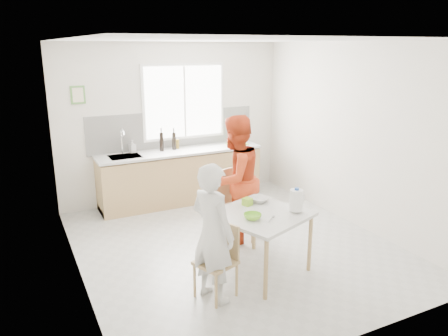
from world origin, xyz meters
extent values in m
plane|color=#B7B7B2|center=(0.00, 0.00, 0.00)|extent=(4.50, 4.50, 0.00)
plane|color=silver|center=(0.00, 2.25, 1.35)|extent=(4.00, 0.00, 4.00)
plane|color=silver|center=(0.00, -2.25, 1.35)|extent=(4.00, 0.00, 4.00)
plane|color=silver|center=(-2.00, 0.00, 1.35)|extent=(0.00, 4.50, 4.50)
plane|color=silver|center=(2.00, 0.00, 1.35)|extent=(0.00, 4.50, 4.50)
plane|color=white|center=(0.00, 0.00, 2.70)|extent=(4.50, 4.50, 0.00)
cube|color=white|center=(0.20, 2.23, 1.70)|extent=(1.50, 0.03, 1.30)
cube|color=white|center=(0.20, 2.21, 1.70)|extent=(1.40, 0.02, 1.20)
cube|color=white|center=(0.20, 2.21, 1.70)|extent=(0.03, 0.03, 1.20)
cube|color=white|center=(0.00, 2.24, 1.23)|extent=(3.00, 0.02, 0.65)
cube|color=#589543|center=(-1.55, 2.23, 1.90)|extent=(0.22, 0.02, 0.28)
cube|color=beige|center=(-1.55, 2.22, 1.90)|extent=(0.16, 0.01, 0.22)
cube|color=tan|center=(0.00, 1.95, 0.43)|extent=(2.80, 0.60, 0.86)
cube|color=#3F3326|center=(0.00, 1.95, 0.05)|extent=(2.80, 0.54, 0.10)
cube|color=silver|center=(0.00, 1.95, 0.90)|extent=(2.84, 0.64, 0.04)
cube|color=#A5A5AA|center=(-0.95, 1.95, 0.91)|extent=(0.50, 0.40, 0.03)
cylinder|color=silver|center=(-0.95, 2.11, 1.10)|extent=(0.02, 0.02, 0.36)
torus|color=silver|center=(-0.95, 2.04, 1.28)|extent=(0.02, 0.18, 0.18)
cube|color=silver|center=(-0.06, -0.77, 0.73)|extent=(1.26, 1.26, 0.04)
cylinder|color=tan|center=(-0.31, -1.33, 0.35)|extent=(0.05, 0.05, 0.69)
cylinder|color=tan|center=(-0.61, -0.52, 0.35)|extent=(0.05, 0.05, 0.69)
cylinder|color=tan|center=(0.50, -1.03, 0.35)|extent=(0.05, 0.05, 0.69)
cylinder|color=tan|center=(0.20, -0.22, 0.35)|extent=(0.05, 0.05, 0.69)
cube|color=tan|center=(-0.76, -1.04, 0.40)|extent=(0.48, 0.48, 0.04)
cube|color=tan|center=(-0.60, -0.98, 0.62)|extent=(0.15, 0.34, 0.39)
cylinder|color=tan|center=(-0.96, -0.94, 0.19)|extent=(0.03, 0.03, 0.38)
cylinder|color=tan|center=(-0.85, -1.24, 0.19)|extent=(0.03, 0.03, 0.38)
cylinder|color=tan|center=(-0.66, -0.83, 0.19)|extent=(0.03, 0.03, 0.38)
cylinder|color=tan|center=(-0.55, -1.13, 0.19)|extent=(0.03, 0.03, 0.38)
cube|color=tan|center=(0.01, 0.05, 0.50)|extent=(0.60, 0.60, 0.04)
cube|color=tan|center=(-0.07, 0.25, 0.77)|extent=(0.43, 0.19, 0.49)
cylinder|color=tan|center=(-0.11, -0.21, 0.24)|extent=(0.04, 0.04, 0.48)
cylinder|color=tan|center=(0.27, -0.07, 0.24)|extent=(0.04, 0.04, 0.48)
cylinder|color=tan|center=(-0.25, 0.17, 0.24)|extent=(0.04, 0.04, 0.48)
cylinder|color=tan|center=(0.13, 0.31, 0.24)|extent=(0.04, 0.04, 0.48)
imported|color=silver|center=(-0.80, -1.05, 0.76)|extent=(0.53, 0.64, 1.51)
imported|color=red|center=(0.10, 0.16, 0.88)|extent=(1.04, 0.92, 1.76)
imported|color=#80CF2F|center=(-0.23, -0.89, 0.78)|extent=(0.26, 0.26, 0.06)
imported|color=silver|center=(0.14, -0.43, 0.78)|extent=(0.31, 0.31, 0.06)
cylinder|color=white|center=(0.34, -0.92, 0.90)|extent=(0.16, 0.16, 0.25)
cylinder|color=blue|center=(0.34, -0.92, 1.03)|extent=(0.05, 0.05, 0.03)
torus|color=white|center=(0.42, -0.92, 0.92)|extent=(0.12, 0.06, 0.12)
cube|color=#8BC32D|center=(-0.06, -0.48, 0.80)|extent=(0.13, 0.13, 0.09)
cylinder|color=#A5A5AA|center=(-0.05, -1.01, 0.76)|extent=(0.13, 0.11, 0.01)
cube|color=#91D731|center=(1.08, 1.93, 0.93)|extent=(0.36, 0.26, 0.01)
cylinder|color=black|center=(-0.30, 2.04, 1.08)|extent=(0.07, 0.07, 0.32)
cylinder|color=black|center=(-0.08, 2.04, 1.07)|extent=(0.07, 0.07, 0.30)
cylinder|color=olive|center=(0.01, 2.10, 1.00)|extent=(0.06, 0.06, 0.16)
imported|color=#999999|center=(-0.77, 2.14, 1.03)|extent=(0.11, 0.11, 0.21)
camera|label=1|loc=(-2.55, -4.84, 2.63)|focal=35.00mm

